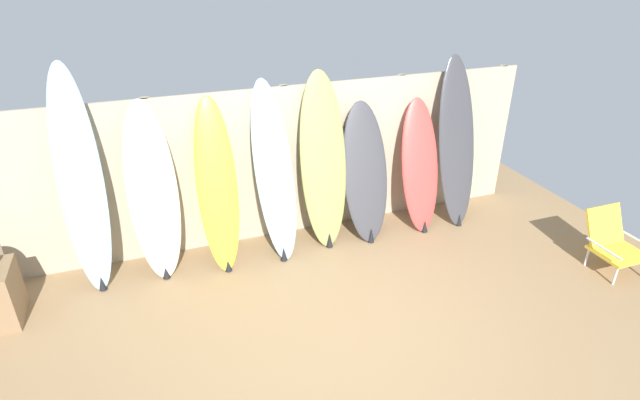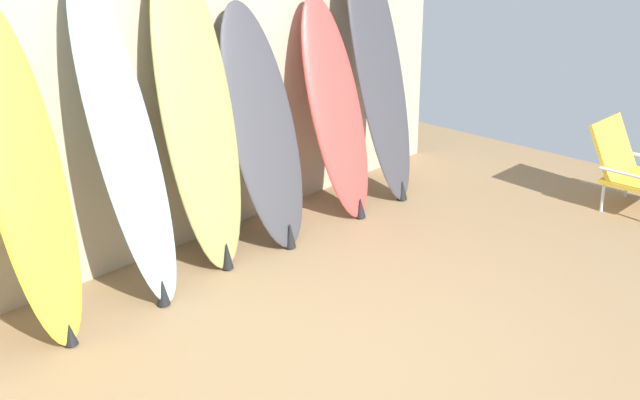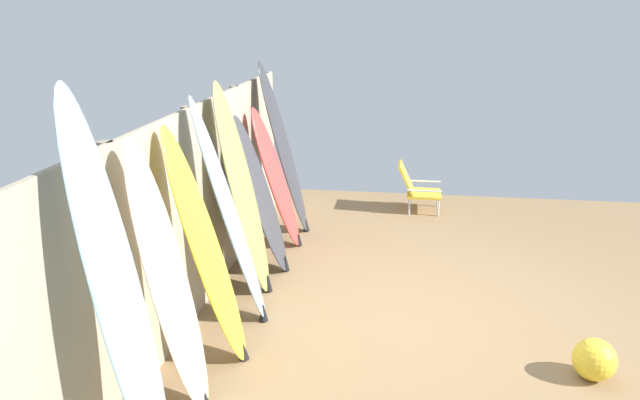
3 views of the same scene
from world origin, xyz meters
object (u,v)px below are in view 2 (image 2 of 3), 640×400
surfboard_skyblue_3 (124,140)px  surfboard_red_6 (336,108)px  beach_chair (628,165)px  surfboard_charcoal_7 (379,65)px  surfboard_yellow_2 (26,178)px  surfboard_olive_4 (198,114)px  surfboard_charcoal_5 (263,128)px

surfboard_skyblue_3 → surfboard_red_6: bearing=-0.1°
surfboard_skyblue_3 → beach_chair: surfboard_skyblue_3 is taller
surfboard_charcoal_7 → surfboard_yellow_2: bearing=-180.0°
surfboard_skyblue_3 → surfboard_olive_4: bearing=4.5°
surfboard_yellow_2 → beach_chair: (3.93, -1.56, -0.57)m
surfboard_skyblue_3 → surfboard_olive_4: 0.58m
surfboard_yellow_2 → surfboard_red_6: surfboard_yellow_2 is taller
surfboard_charcoal_7 → beach_chair: surfboard_charcoal_7 is taller
surfboard_yellow_2 → surfboard_charcoal_5: surfboard_yellow_2 is taller
surfboard_charcoal_7 → beach_chair: bearing=-56.9°
surfboard_red_6 → surfboard_charcoal_7: bearing=1.0°
surfboard_yellow_2 → surfboard_charcoal_5: 1.70m
surfboard_olive_4 → surfboard_charcoal_7: bearing=-1.3°
surfboard_red_6 → surfboard_yellow_2: bearing=179.8°
surfboard_yellow_2 → surfboard_charcoal_7: surfboard_charcoal_7 is taller
surfboard_red_6 → surfboard_charcoal_7: surfboard_charcoal_7 is taller
surfboard_olive_4 → surfboard_charcoal_5: surfboard_olive_4 is taller
surfboard_yellow_2 → surfboard_charcoal_7: (2.91, 0.00, 0.11)m
surfboard_olive_4 → surfboard_charcoal_7: (1.71, -0.04, 0.02)m
surfboard_charcoal_5 → beach_chair: surfboard_charcoal_5 is taller
surfboard_charcoal_7 → surfboard_skyblue_3: bearing=-179.9°
surfboard_yellow_2 → surfboard_charcoal_7: 2.91m
surfboard_red_6 → surfboard_charcoal_7: size_ratio=0.77×
beach_chair → surfboard_red_6: bearing=122.5°
surfboard_charcoal_7 → beach_chair: 1.98m
surfboard_olive_4 → surfboard_red_6: (1.22, -0.05, -0.21)m
surfboard_skyblue_3 → beach_chair: 3.71m
surfboard_skyblue_3 → surfboard_charcoal_7: size_ratio=0.96×
surfboard_skyblue_3 → surfboard_yellow_2: bearing=179.6°
surfboard_red_6 → surfboard_charcoal_7: (0.49, 0.01, 0.23)m
surfboard_olive_4 → surfboard_skyblue_3: bearing=-175.5°
surfboard_charcoal_5 → beach_chair: 2.75m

